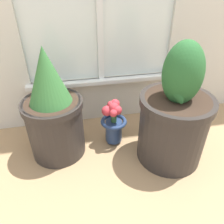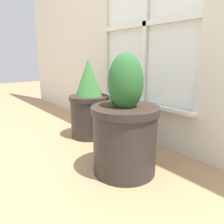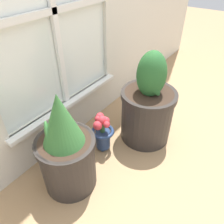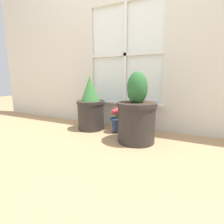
# 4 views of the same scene
# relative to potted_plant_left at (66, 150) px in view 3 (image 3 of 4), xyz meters

# --- Properties ---
(ground_plane) EXTENTS (10.00, 10.00, 0.00)m
(ground_plane) POSITION_rel_potted_plant_left_xyz_m (0.32, -0.31, -0.28)
(ground_plane) COLOR tan
(potted_plant_left) EXTENTS (0.33, 0.33, 0.65)m
(potted_plant_left) POSITION_rel_potted_plant_left_xyz_m (0.00, 0.00, 0.00)
(potted_plant_left) COLOR #2D2826
(potted_plant_left) RESTS_ON ground_plane
(potted_plant_right) EXTENTS (0.39, 0.39, 0.68)m
(potted_plant_right) POSITION_rel_potted_plant_left_xyz_m (0.63, -0.17, -0.01)
(potted_plant_right) COLOR #2D2826
(potted_plant_right) RESTS_ON ground_plane
(flower_vase) EXTENTS (0.16, 0.16, 0.29)m
(flower_vase) POSITION_rel_potted_plant_left_xyz_m (0.34, 0.01, -0.12)
(flower_vase) COLOR navy
(flower_vase) RESTS_ON ground_plane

